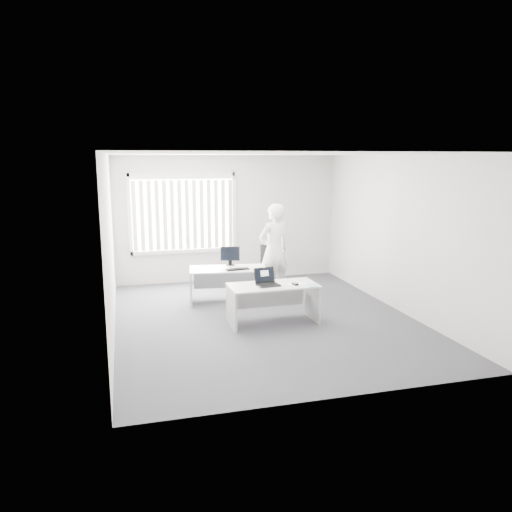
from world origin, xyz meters
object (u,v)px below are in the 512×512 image
object	(u,v)px
desk_near	(273,295)
monitor	(230,256)
office_chair	(271,276)
laptop	(268,277)
desk_far	(228,278)
person	(274,250)

from	to	relation	value
desk_near	monitor	bearing A→B (deg)	100.67
office_chair	laptop	distance (m)	2.31
laptop	monitor	bearing A→B (deg)	90.42
desk_near	desk_far	xyz separation A→B (m)	(-0.46, 1.46, -0.00)
laptop	desk_near	bearing A→B (deg)	18.16
office_chair	desk_near	bearing A→B (deg)	-109.04
desk_far	laptop	world-z (taller)	laptop
desk_near	office_chair	distance (m)	2.18
person	laptop	bearing A→B (deg)	52.35
desk_far	desk_near	bearing A→B (deg)	-64.79
laptop	monitor	xyz separation A→B (m)	(-0.26, 1.75, 0.04)
monitor	office_chair	bearing A→B (deg)	38.29
person	monitor	size ratio (longest dim) A/B	4.96
desk_near	laptop	bearing A→B (deg)	-155.07
office_chair	person	distance (m)	0.77
desk_near	laptop	world-z (taller)	laptop
office_chair	laptop	xyz separation A→B (m)	(-0.70, -2.14, 0.51)
desk_far	monitor	bearing A→B (deg)	76.37
person	laptop	xyz separation A→B (m)	(-0.62, -1.70, -0.12)
laptop	person	bearing A→B (deg)	61.91
desk_near	office_chair	bearing A→B (deg)	72.67
person	laptop	distance (m)	1.82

